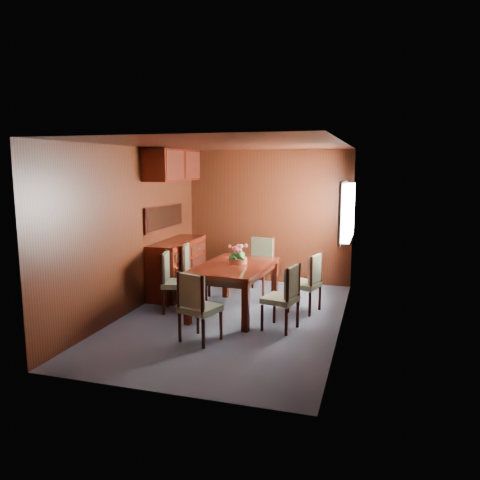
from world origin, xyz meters
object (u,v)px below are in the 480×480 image
(dining_table, at_px, (234,271))
(sideboard, at_px, (178,267))
(chair_right_near, at_px, (285,294))
(flower_centerpiece, at_px, (238,254))
(chair_left_near, at_px, (172,278))
(chair_head, at_px, (197,303))

(dining_table, bearing_deg, sideboard, 152.67)
(chair_right_near, height_order, flower_centerpiece, flower_centerpiece)
(dining_table, bearing_deg, flower_centerpiece, 75.43)
(chair_left_near, relative_size, chair_right_near, 1.02)
(dining_table, relative_size, chair_head, 1.78)
(dining_table, xyz_separation_m, chair_right_near, (0.85, -0.52, -0.13))
(dining_table, height_order, chair_head, chair_head)
(sideboard, distance_m, chair_left_near, 0.96)
(sideboard, height_order, flower_centerpiece, flower_centerpiece)
(chair_left_near, bearing_deg, sideboard, -175.90)
(sideboard, xyz_separation_m, chair_right_near, (2.06, -1.23, 0.04))
(chair_right_near, bearing_deg, chair_left_near, 92.81)
(dining_table, distance_m, flower_centerpiece, 0.26)
(chair_head, bearing_deg, chair_right_near, 55.65)
(chair_right_near, relative_size, flower_centerpiece, 3.07)
(flower_centerpiece, bearing_deg, chair_right_near, -36.49)
(chair_head, distance_m, flower_centerpiece, 1.39)
(dining_table, relative_size, chair_left_near, 1.77)
(chair_left_near, distance_m, chair_head, 1.33)
(sideboard, relative_size, chair_head, 1.58)
(chair_right_near, height_order, chair_head, chair_head)
(chair_right_near, bearing_deg, flower_centerpiece, 66.97)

